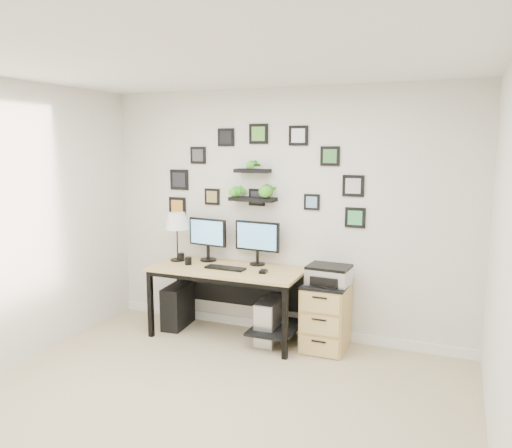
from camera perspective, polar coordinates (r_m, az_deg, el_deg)
The scene contains 14 objects.
room at distance 5.57m, azimuth 2.87°, elevation -11.67°, with size 4.00×4.00×4.00m.
desk at distance 5.27m, azimuth -2.85°, elevation -6.29°, with size 1.60×0.70×0.75m.
monitor_left at distance 5.50m, azimuth -5.55°, elevation -1.40°, with size 0.46×0.20×0.47m.
monitor_right at distance 5.28m, azimuth 0.14°, elevation -1.76°, with size 0.51×0.17×0.47m.
keyboard at distance 5.18m, azimuth -3.53°, elevation -5.04°, with size 0.42×0.13×0.02m, color black.
mouse at distance 5.01m, azimuth 0.83°, elevation -5.45°, with size 0.07×0.10×0.03m, color black.
table_lamp at distance 5.53m, azimuth -9.04°, elevation 0.20°, with size 0.26×0.26×0.54m.
mug at distance 5.39m, azimuth -7.75°, elevation -4.20°, with size 0.07×0.07×0.08m, color black.
pen_cup at distance 5.58m, azimuth -8.55°, elevation -3.74°, with size 0.07×0.07×0.09m, color black.
pc_tower_black at distance 5.73m, azimuth -8.92°, elevation -9.22°, with size 0.21×0.47×0.47m, color black.
pc_tower_grey at distance 5.23m, azimuth 1.59°, elevation -11.02°, with size 0.21×0.46×0.45m.
file_cabinet at distance 5.09m, azimuth 7.98°, elevation -10.38°, with size 0.43×0.53×0.67m.
printer at distance 4.95m, azimuth 8.33°, elevation -5.76°, with size 0.42×0.35×0.18m.
wall_decor at distance 5.27m, azimuth -0.09°, elevation 5.13°, with size 2.25×0.18×1.04m.
Camera 1 is at (1.71, -2.94, 2.02)m, focal length 35.00 mm.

